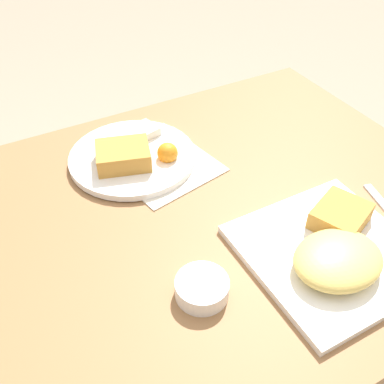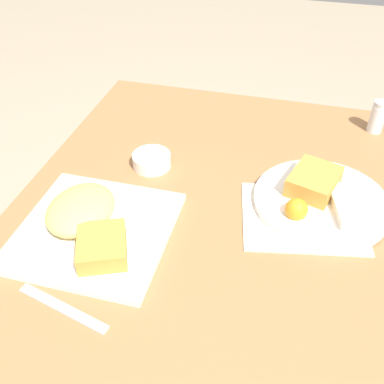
% 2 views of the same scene
% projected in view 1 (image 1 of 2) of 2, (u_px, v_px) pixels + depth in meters
% --- Properties ---
extents(dining_table, '(1.01, 0.81, 0.73)m').
position_uv_depth(dining_table, '(210.00, 239.00, 0.92)').
color(dining_table, olive).
rests_on(dining_table, ground_plane).
extents(menu_card, '(0.24, 0.27, 0.00)m').
position_uv_depth(menu_card, '(159.00, 162.00, 0.96)').
color(menu_card, beige).
rests_on(menu_card, dining_table).
extents(plate_square_near, '(0.28, 0.28, 0.06)m').
position_uv_depth(plate_square_near, '(334.00, 250.00, 0.75)').
color(plate_square_near, white).
rests_on(plate_square_near, dining_table).
extents(plate_oval_far, '(0.27, 0.27, 0.05)m').
position_uv_depth(plate_oval_far, '(132.00, 155.00, 0.96)').
color(plate_oval_far, white).
rests_on(plate_oval_far, menu_card).
extents(sauce_ramekin, '(0.09, 0.09, 0.03)m').
position_uv_depth(sauce_ramekin, '(202.00, 288.00, 0.70)').
color(sauce_ramekin, white).
rests_on(sauce_ramekin, dining_table).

